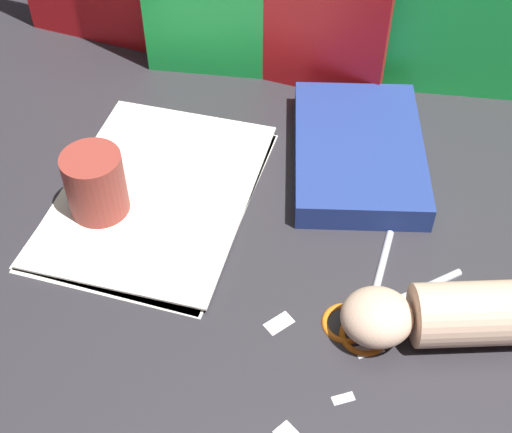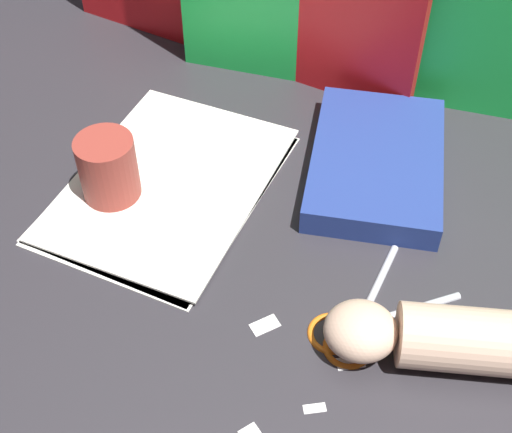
{
  "view_description": "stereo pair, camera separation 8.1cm",
  "coord_description": "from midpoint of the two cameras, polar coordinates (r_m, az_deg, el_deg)",
  "views": [
    {
      "loc": [
        0.14,
        -0.54,
        0.65
      ],
      "look_at": [
        0.02,
        -0.01,
        0.06
      ],
      "focal_mm": 50.0,
      "sensor_mm": 36.0,
      "label": 1
    },
    {
      "loc": [
        0.21,
        -0.52,
        0.65
      ],
      "look_at": [
        0.02,
        -0.01,
        0.06
      ],
      "focal_mm": 50.0,
      "sensor_mm": 36.0,
      "label": 2
    }
  ],
  "objects": [
    {
      "name": "paper_scrap_mid",
      "position": [
        0.79,
        -1.1,
        -8.7
      ],
      "size": [
        0.03,
        0.04,
        0.0
      ],
      "color": "white",
      "rests_on": "ground_plane"
    },
    {
      "name": "paper_scrap_far",
      "position": [
        0.77,
        6.08,
        -10.71
      ],
      "size": [
        0.03,
        0.03,
        0.0
      ],
      "color": "white",
      "rests_on": "ground_plane"
    },
    {
      "name": "scissors",
      "position": [
        0.8,
        6.26,
        -7.65
      ],
      "size": [
        0.16,
        0.18,
        0.01
      ],
      "color": "silver",
      "rests_on": "ground_plane"
    },
    {
      "name": "ground_plane",
      "position": [
        0.86,
        -3.81,
        -2.38
      ],
      "size": [
        6.0,
        6.0,
        0.0
      ],
      "primitive_type": "plane",
      "color": "#2D2B30"
    },
    {
      "name": "paper_scrap_side",
      "position": [
        0.74,
        3.82,
        -14.52
      ],
      "size": [
        0.02,
        0.02,
        0.0
      ],
      "color": "white",
      "rests_on": "ground_plane"
    },
    {
      "name": "paper_scrap_near",
      "position": [
        0.72,
        -0.89,
        -17.13
      ],
      "size": [
        0.03,
        0.03,
        0.0
      ],
      "color": "white",
      "rests_on": "ground_plane"
    },
    {
      "name": "paper_stack",
      "position": [
        0.92,
        -10.53,
        1.6
      ],
      "size": [
        0.26,
        0.34,
        0.01
      ],
      "color": "white",
      "rests_on": "ground_plane"
    },
    {
      "name": "hand_forearm",
      "position": [
        0.78,
        15.34,
        -7.63
      ],
      "size": [
        0.31,
        0.14,
        0.07
      ],
      "color": "beige",
      "rests_on": "ground_plane"
    },
    {
      "name": "book_closed",
      "position": [
        0.95,
        5.79,
        5.09
      ],
      "size": [
        0.21,
        0.28,
        0.04
      ],
      "color": "navy",
      "rests_on": "ground_plane"
    },
    {
      "name": "mug",
      "position": [
        0.89,
        -15.23,
        2.21
      ],
      "size": [
        0.07,
        0.07,
        0.09
      ],
      "color": "#99382D",
      "rests_on": "ground_plane"
    }
  ]
}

